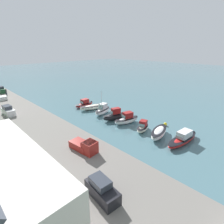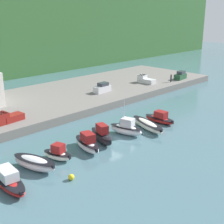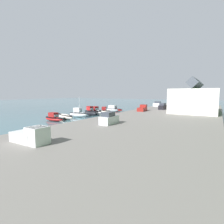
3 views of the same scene
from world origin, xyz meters
name	(u,v)px [view 1 (image 1 of 3)]	position (x,y,z in m)	size (l,w,h in m)	color
ground_plane	(113,117)	(0.00, 0.00, 0.00)	(320.00, 320.00, 0.00)	#476B75
quay_promenade	(7,153)	(0.00, 23.89, 0.77)	(100.95, 24.93, 1.54)	slate
moored_boat_0	(183,139)	(-17.65, -0.32, 0.78)	(3.06, 8.83, 2.21)	red
moored_boat_1	(159,133)	(-13.33, 0.78, 0.83)	(3.86, 6.94, 1.57)	silver
moored_boat_2	(143,127)	(-9.65, 0.95, 0.80)	(2.99, 4.65, 2.24)	white
moored_boat_3	(127,119)	(-4.82, 0.45, 0.97)	(3.52, 6.48, 2.65)	white
moored_boat_4	(115,116)	(-1.52, 0.96, 1.09)	(3.42, 6.32, 2.93)	black
moored_boat_5	(103,110)	(3.46, 0.41, 1.03)	(3.32, 6.03, 6.16)	white
moored_boat_6	(94,107)	(7.90, -0.41, 0.70)	(4.66, 8.67, 1.31)	white
moored_boat_7	(84,104)	(11.96, 0.04, 0.75)	(2.20, 6.06, 2.13)	red
parked_car_0	(1,90)	(40.44, 14.34, 2.46)	(4.38, 2.28, 2.16)	#1E4C2D
parked_car_2	(8,111)	(15.75, 18.99, 2.46)	(4.28, 2.00, 2.16)	silver
parked_car_3	(102,190)	(-17.62, 19.38, 2.46)	(4.36, 2.22, 2.16)	black
pickup_truck_1	(85,146)	(-9.31, 15.37, 2.37)	(4.90, 2.41, 1.90)	maroon
person_on_quay	(6,92)	(35.52, 14.02, 2.65)	(0.40, 0.40, 2.14)	#232838
mooring_buoy_0	(165,124)	(-11.74, -4.65, 0.37)	(0.74, 0.74, 0.74)	yellow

